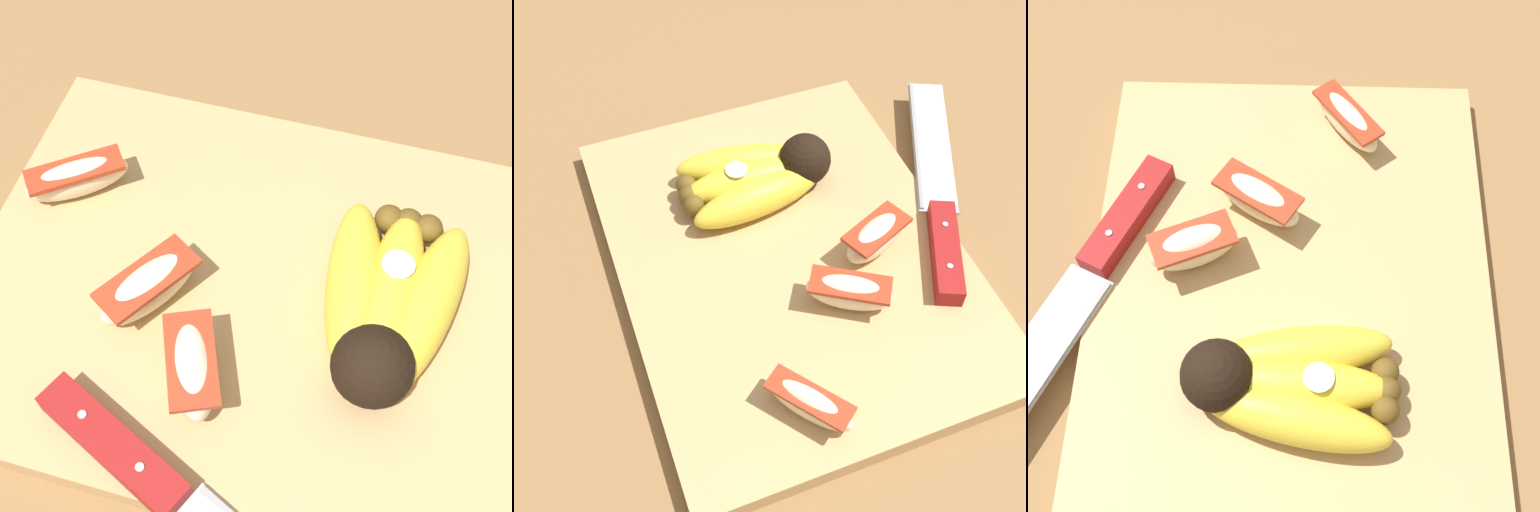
% 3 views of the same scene
% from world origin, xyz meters
% --- Properties ---
extents(ground_plane, '(6.00, 6.00, 0.00)m').
position_xyz_m(ground_plane, '(0.00, 0.00, 0.00)').
color(ground_plane, olive).
extents(cutting_board, '(0.39, 0.29, 0.02)m').
position_xyz_m(cutting_board, '(-0.01, 0.02, 0.01)').
color(cutting_board, tan).
rests_on(cutting_board, ground_plane).
extents(banana_bunch, '(0.10, 0.14, 0.05)m').
position_xyz_m(banana_bunch, '(0.06, 0.02, 0.04)').
color(banana_bunch, black).
rests_on(banana_bunch, cutting_board).
extents(chefs_knife, '(0.27, 0.14, 0.02)m').
position_xyz_m(chefs_knife, '(-0.02, -0.13, 0.03)').
color(chefs_knife, silver).
rests_on(chefs_knife, cutting_board).
extents(apple_wedge_near, '(0.05, 0.07, 0.03)m').
position_xyz_m(apple_wedge_near, '(-0.04, -0.05, 0.04)').
color(apple_wedge_near, '#F4E5C1').
rests_on(apple_wedge_near, cutting_board).
extents(apple_wedge_middle, '(0.06, 0.07, 0.03)m').
position_xyz_m(apple_wedge_middle, '(-0.08, -0.01, 0.04)').
color(apple_wedge_middle, '#F4E5C1').
rests_on(apple_wedge_middle, cutting_board).
extents(apple_wedge_far, '(0.07, 0.06, 0.03)m').
position_xyz_m(apple_wedge_far, '(-0.16, 0.06, 0.04)').
color(apple_wedge_far, '#F4E5C1').
rests_on(apple_wedge_far, cutting_board).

